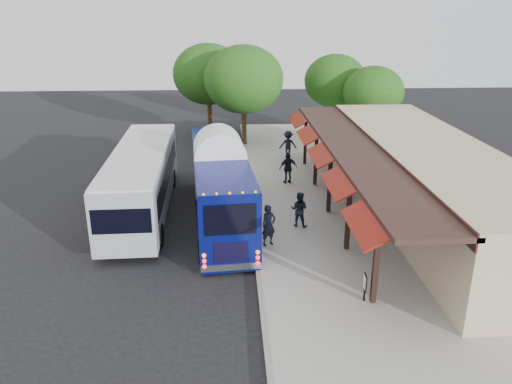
# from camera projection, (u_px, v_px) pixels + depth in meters

# --- Properties ---
(ground) EXTENTS (90.00, 90.00, 0.00)m
(ground) POSITION_uv_depth(u_px,v_px,m) (255.00, 255.00, 20.51)
(ground) COLOR black
(ground) RESTS_ON ground
(sidewalk) EXTENTS (10.00, 40.00, 0.15)m
(sidewalk) POSITION_uv_depth(u_px,v_px,m) (353.00, 214.00, 24.48)
(sidewalk) COLOR #9E9B93
(sidewalk) RESTS_ON ground
(curb) EXTENTS (0.20, 40.00, 0.16)m
(curb) POSITION_uv_depth(u_px,v_px,m) (252.00, 216.00, 24.24)
(curb) COLOR gray
(curb) RESTS_ON ground
(station_shelter) EXTENTS (8.15, 20.00, 3.60)m
(station_shelter) POSITION_uv_depth(u_px,v_px,m) (424.00, 178.00, 24.03)
(station_shelter) COLOR tan
(station_shelter) RESTS_ON ground
(coach_bus) EXTENTS (3.26, 11.21, 3.54)m
(coach_bus) POSITION_uv_depth(u_px,v_px,m) (220.00, 182.00, 23.34)
(coach_bus) COLOR #070E5A
(coach_bus) RESTS_ON ground
(city_bus) EXTENTS (2.89, 11.74, 3.14)m
(city_bus) POSITION_uv_depth(u_px,v_px,m) (142.00, 178.00, 24.48)
(city_bus) COLOR #95989D
(city_bus) RESTS_ON ground
(ped_a) EXTENTS (0.77, 0.68, 1.78)m
(ped_a) POSITION_uv_depth(u_px,v_px,m) (269.00, 225.00, 20.79)
(ped_a) COLOR black
(ped_a) RESTS_ON sidewalk
(ped_b) EXTENTS (0.97, 0.87, 1.65)m
(ped_b) POSITION_uv_depth(u_px,v_px,m) (299.00, 209.00, 22.63)
(ped_b) COLOR black
(ped_b) RESTS_ON sidewalk
(ped_c) EXTENTS (1.14, 0.72, 1.81)m
(ped_c) POSITION_uv_depth(u_px,v_px,m) (288.00, 168.00, 28.28)
(ped_c) COLOR black
(ped_c) RESTS_ON sidewalk
(ped_d) EXTENTS (1.17, 0.67, 1.81)m
(ped_d) POSITION_uv_depth(u_px,v_px,m) (288.00, 144.00, 33.16)
(ped_d) COLOR black
(ped_d) RESTS_ON sidewalk
(sign_board) EXTENTS (0.09, 0.45, 0.99)m
(sign_board) POSITION_uv_depth(u_px,v_px,m) (365.00, 283.00, 16.83)
(sign_board) COLOR black
(sign_board) RESTS_ON sidewalk
(tree_left) EXTENTS (5.65, 5.65, 7.24)m
(tree_left) POSITION_uv_depth(u_px,v_px,m) (244.00, 79.00, 35.28)
(tree_left) COLOR #382314
(tree_left) RESTS_ON ground
(tree_mid) EXTENTS (4.90, 4.90, 6.27)m
(tree_mid) POSITION_uv_depth(u_px,v_px,m) (335.00, 81.00, 39.24)
(tree_mid) COLOR #382314
(tree_mid) RESTS_ON ground
(tree_right) EXTENTS (4.44, 4.44, 5.69)m
(tree_right) POSITION_uv_depth(u_px,v_px,m) (373.00, 92.00, 36.50)
(tree_right) COLOR #382314
(tree_right) RESTS_ON ground
(tree_far) EXTENTS (5.55, 5.55, 7.10)m
(tree_far) POSITION_uv_depth(u_px,v_px,m) (208.00, 74.00, 38.83)
(tree_far) COLOR #382314
(tree_far) RESTS_ON ground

